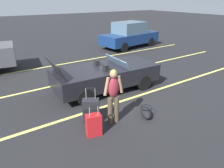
# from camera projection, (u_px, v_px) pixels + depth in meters

# --- Properties ---
(ground_plane) EXTENTS (80.00, 80.00, 0.00)m
(ground_plane) POSITION_uv_depth(u_px,v_px,m) (106.00, 89.00, 8.33)
(ground_plane) COLOR black
(lot_line_near) EXTENTS (18.00, 0.12, 0.01)m
(lot_line_near) POSITION_uv_depth(u_px,v_px,m) (124.00, 100.00, 7.40)
(lot_line_near) COLOR #EAE066
(lot_line_near) RESTS_ON ground_plane
(lot_line_mid) EXTENTS (18.00, 0.12, 0.01)m
(lot_line_mid) POSITION_uv_depth(u_px,v_px,m) (89.00, 78.00, 9.47)
(lot_line_mid) COLOR #EAE066
(lot_line_mid) RESTS_ON ground_plane
(lot_line_far) EXTENTS (18.00, 0.12, 0.01)m
(lot_line_far) POSITION_uv_depth(u_px,v_px,m) (67.00, 63.00, 11.54)
(lot_line_far) COLOR #EAE066
(lot_line_far) RESTS_ON ground_plane
(convertible_car) EXTENTS (4.27, 1.99, 1.51)m
(convertible_car) POSITION_uv_depth(u_px,v_px,m) (110.00, 74.00, 8.20)
(convertible_car) COLOR black
(convertible_car) RESTS_ON ground_plane
(suitcase_large_black) EXTENTS (0.56, 0.49, 1.08)m
(suitcase_large_black) POSITION_uv_depth(u_px,v_px,m) (91.00, 111.00, 6.00)
(suitcase_large_black) COLOR black
(suitcase_large_black) RESTS_ON ground_plane
(suitcase_medium_bright) EXTENTS (0.44, 0.33, 0.93)m
(suitcase_medium_bright) POSITION_uv_depth(u_px,v_px,m) (94.00, 125.00, 5.45)
(suitcase_medium_bright) COLOR red
(suitcase_medium_bright) RESTS_ON ground_plane
(duffel_bag) EXTENTS (0.56, 0.71, 0.34)m
(duffel_bag) POSITION_uv_depth(u_px,v_px,m) (146.00, 112.00, 6.34)
(duffel_bag) COLOR black
(duffel_bag) RESTS_ON ground_plane
(traveler_person) EXTENTS (0.61, 0.28, 1.65)m
(traveler_person) POSITION_uv_depth(u_px,v_px,m) (113.00, 94.00, 5.79)
(traveler_person) COLOR #4C3F2D
(traveler_person) RESTS_ON ground_plane
(parked_sedan_far) EXTENTS (4.69, 2.36, 1.82)m
(parked_sedan_far) POSITION_uv_depth(u_px,v_px,m) (130.00, 35.00, 14.97)
(parked_sedan_far) COLOR navy
(parked_sedan_far) RESTS_ON ground_plane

